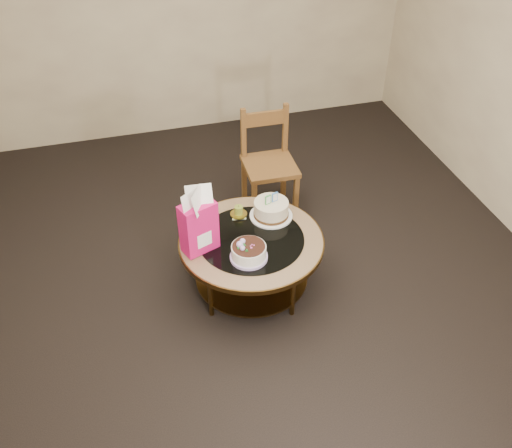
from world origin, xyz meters
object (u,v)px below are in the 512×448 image
object	(u,v)px
decorated_cake	(249,253)
gift_bag	(198,221)
dining_chair	(269,163)
cream_cake	(271,210)
coffee_table	(251,247)

from	to	relation	value
decorated_cake	gift_bag	size ratio (longest dim) A/B	0.53
decorated_cake	dining_chair	world-z (taller)	dining_chair
gift_bag	dining_chair	world-z (taller)	gift_bag
decorated_cake	gift_bag	world-z (taller)	gift_bag
decorated_cake	cream_cake	bearing A→B (deg)	55.02
cream_cake	dining_chair	bearing A→B (deg)	56.73
cream_cake	gift_bag	world-z (taller)	gift_bag
gift_bag	decorated_cake	bearing A→B (deg)	-53.47
coffee_table	dining_chair	size ratio (longest dim) A/B	1.13
gift_bag	dining_chair	xyz separation A→B (m)	(0.76, 0.91, -0.24)
cream_cake	gift_bag	xyz separation A→B (m)	(-0.57, -0.21, 0.17)
coffee_table	gift_bag	bearing A→B (deg)	-179.52
decorated_cake	cream_cake	world-z (taller)	cream_cake
coffee_table	decorated_cake	world-z (taller)	decorated_cake
coffee_table	cream_cake	distance (m)	0.32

